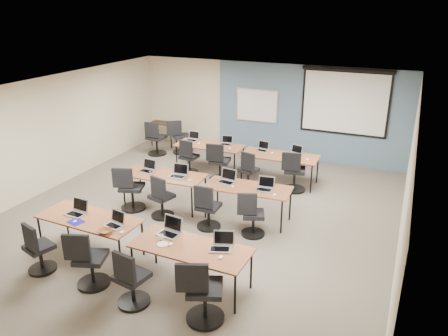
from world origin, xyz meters
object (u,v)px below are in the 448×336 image
at_px(task_chair_6, 207,211).
at_px(laptop_5, 179,173).
at_px(laptop_1, 115,222).
at_px(task_chair_10, 248,173).
at_px(projector_screen, 345,98).
at_px(laptop_8, 193,138).
at_px(training_table_mid_left, 164,176).
at_px(spare_chair_a, 180,140).
at_px(task_chair_2, 131,283).
at_px(laptop_3, 222,244).
at_px(training_table_back_right, 280,157).
at_px(laptop_6, 227,179).
at_px(whiteboard, 257,106).
at_px(laptop_4, 148,168).
at_px(laptop_2, 170,230).
at_px(training_table_front_left, 89,220).
at_px(task_chair_5, 161,201).
at_px(task_chair_7, 252,218).
at_px(laptop_9, 226,142).
at_px(laptop_0, 77,210).
at_px(training_table_front_right, 191,249).
at_px(laptop_11, 296,152).
at_px(spare_chair_b, 156,141).
at_px(task_chair_1, 88,264).
at_px(task_chair_4, 130,192).
at_px(task_chair_0, 38,252).
at_px(laptop_10, 263,148).
at_px(training_table_mid_right, 248,189).
at_px(task_chair_8, 188,160).
at_px(utility_table, 164,126).
at_px(task_chair_11, 294,175).
at_px(task_chair_3, 202,296).
at_px(task_chair_9, 219,165).
at_px(training_table_back_left, 210,146).
at_px(laptop_7, 265,187).

bearing_deg(task_chair_6, laptop_5, 144.19).
xyz_separation_m(laptop_1, task_chair_10, (0.92, 3.99, -0.40)).
distance_m(projector_screen, laptop_8, 4.25).
distance_m(training_table_mid_left, spare_chair_a, 3.59).
bearing_deg(task_chair_2, laptop_3, 51.53).
bearing_deg(training_table_back_right, laptop_6, -105.66).
height_order(whiteboard, laptop_4, whiteboard).
bearing_deg(projector_screen, task_chair_2, -103.46).
xyz_separation_m(laptop_2, laptop_5, (-1.11, 2.26, -0.00)).
xyz_separation_m(whiteboard, training_table_front_left, (-0.80, -6.55, -0.76)).
height_order(training_table_mid_left, task_chair_5, task_chair_5).
xyz_separation_m(task_chair_7, laptop_9, (-1.88, 3.09, 0.40)).
xyz_separation_m(projector_screen, training_table_front_left, (-3.30, -6.53, -1.20)).
relative_size(laptop_0, laptop_9, 1.16).
distance_m(training_table_front_right, laptop_11, 4.95).
height_order(laptop_0, spare_chair_b, spare_chair_b).
xyz_separation_m(whiteboard, task_chair_10, (0.73, -2.59, -1.06)).
height_order(task_chair_1, task_chair_4, task_chair_4).
distance_m(task_chair_1, task_chair_2, 0.91).
xyz_separation_m(task_chair_0, laptop_4, (0.13, 3.18, 0.40)).
distance_m(laptop_3, laptop_10, 4.85).
bearing_deg(task_chair_6, task_chair_0, -129.88).
bearing_deg(laptop_11, training_table_mid_right, -83.72).
height_order(task_chair_6, spare_chair_b, spare_chair_b).
xyz_separation_m(laptop_5, task_chair_8, (-0.76, 1.85, -0.40)).
xyz_separation_m(task_chair_0, laptop_6, (2.03, 3.32, 0.40)).
height_order(laptop_9, task_chair_10, laptop_9).
bearing_deg(laptop_11, task_chair_5, -108.55).
relative_size(projector_screen, utility_table, 2.88).
bearing_deg(task_chair_10, laptop_9, 152.94).
relative_size(projector_screen, task_chair_8, 2.50).
height_order(training_table_front_left, task_chair_11, task_chair_11).
bearing_deg(laptop_2, whiteboard, 104.50).
xyz_separation_m(training_table_front_right, laptop_1, (-1.52, 0.11, 0.10)).
relative_size(training_table_mid_right, task_chair_3, 1.72).
xyz_separation_m(task_chair_4, task_chair_9, (1.09, 2.30, 0.00)).
distance_m(training_table_back_right, task_chair_11, 0.66).
xyz_separation_m(laptop_1, task_chair_8, (-0.86, 4.24, -0.40)).
bearing_deg(laptop_2, laptop_8, 120.80).
relative_size(training_table_front_left, training_table_front_right, 0.99).
xyz_separation_m(task_chair_0, laptop_10, (2.03, 5.60, 0.40)).
bearing_deg(laptop_6, laptop_1, -104.39).
bearing_deg(task_chair_0, laptop_11, 78.90).
distance_m(task_chair_5, task_chair_11, 3.31).
xyz_separation_m(task_chair_1, spare_chair_a, (-1.90, 6.39, 0.01)).
bearing_deg(laptop_4, training_table_back_left, 83.11).
relative_size(laptop_11, utility_table, 0.37).
height_order(training_table_front_right, training_table_mid_right, same).
bearing_deg(task_chair_2, laptop_7, 83.87).
height_order(task_chair_2, task_chair_3, task_chair_3).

